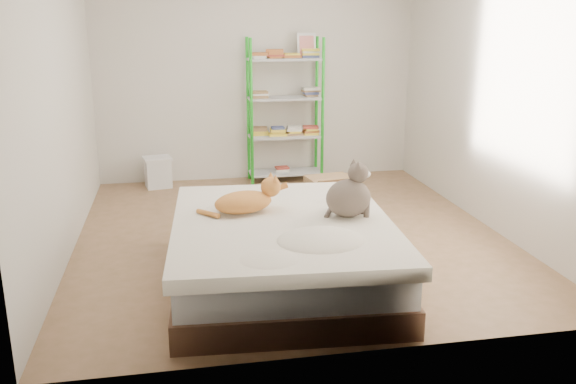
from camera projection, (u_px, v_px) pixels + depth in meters
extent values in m
cube|color=#9D7656|center=(290.00, 233.00, 5.61)|extent=(3.80, 4.20, 0.01)
cube|color=silver|center=(257.00, 71.00, 7.24)|extent=(3.80, 0.01, 2.60)
cube|color=silver|center=(362.00, 138.00, 3.27)|extent=(3.80, 0.01, 2.60)
cube|color=silver|center=(59.00, 97.00, 4.92)|extent=(0.01, 4.20, 2.60)
cube|color=silver|center=(493.00, 87.00, 5.59)|extent=(0.01, 4.20, 2.60)
cube|color=brown|center=(282.00, 271.00, 4.55)|extent=(1.66, 2.02, 0.19)
cube|color=white|center=(282.00, 245.00, 4.49)|extent=(1.61, 1.96, 0.21)
cube|color=silver|center=(282.00, 226.00, 4.45)|extent=(1.70, 2.06, 0.10)
cylinder|color=green|center=(252.00, 114.00, 6.98)|extent=(0.04, 0.04, 1.70)
cylinder|color=green|center=(248.00, 110.00, 7.28)|extent=(0.04, 0.04, 1.70)
cylinder|color=green|center=(323.00, 112.00, 7.13)|extent=(0.04, 0.04, 1.70)
cylinder|color=green|center=(316.00, 108.00, 7.43)|extent=(0.04, 0.04, 1.70)
cube|color=#B4B4B4|center=(285.00, 172.00, 7.41)|extent=(0.86, 0.34, 0.02)
cube|color=#B4B4B4|center=(285.00, 136.00, 7.29)|extent=(0.86, 0.34, 0.02)
cube|color=#B4B4B4|center=(285.00, 98.00, 7.16)|extent=(0.86, 0.34, 0.02)
cube|color=#B4B4B4|center=(285.00, 59.00, 7.04)|extent=(0.86, 0.34, 0.02)
cube|color=#9E382B|center=(285.00, 168.00, 7.40)|extent=(0.20, 0.16, 0.09)
cube|color=#9E382B|center=(260.00, 132.00, 7.22)|extent=(0.20, 0.16, 0.09)
cube|color=#9E382B|center=(277.00, 131.00, 7.26)|extent=(0.20, 0.16, 0.09)
cube|color=#9E382B|center=(293.00, 131.00, 7.29)|extent=(0.20, 0.16, 0.09)
cube|color=#9E382B|center=(310.00, 130.00, 7.33)|extent=(0.20, 0.16, 0.09)
cube|color=#9E382B|center=(260.00, 94.00, 7.10)|extent=(0.20, 0.16, 0.09)
cube|color=#9E382B|center=(310.00, 93.00, 7.20)|extent=(0.20, 0.16, 0.09)
cube|color=#9E382B|center=(259.00, 54.00, 6.97)|extent=(0.20, 0.16, 0.09)
cube|color=#9E382B|center=(276.00, 54.00, 7.01)|extent=(0.20, 0.16, 0.09)
cube|color=#9E382B|center=(293.00, 54.00, 7.04)|extent=(0.20, 0.16, 0.09)
cube|color=#9E382B|center=(310.00, 54.00, 7.08)|extent=(0.20, 0.16, 0.09)
cube|color=silver|center=(307.00, 45.00, 7.09)|extent=(0.22, 0.06, 0.28)
cube|color=red|center=(307.00, 45.00, 7.08)|extent=(0.17, 0.04, 0.22)
cube|color=#9F8353|center=(330.00, 192.00, 6.37)|extent=(0.50, 0.43, 0.32)
cube|color=#4C1F8C|center=(331.00, 198.00, 6.19)|extent=(0.27, 0.05, 0.07)
cube|color=#9F8353|center=(334.00, 182.00, 6.16)|extent=(0.47, 0.21, 0.10)
cube|color=silver|center=(158.00, 173.00, 7.10)|extent=(0.32, 0.29, 0.33)
cube|color=silver|center=(157.00, 158.00, 7.05)|extent=(0.36, 0.33, 0.03)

